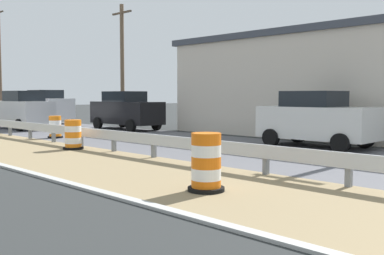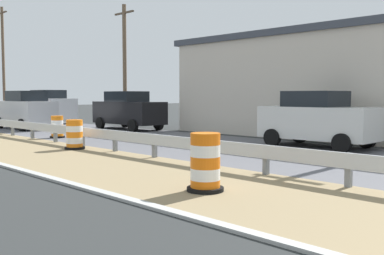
{
  "view_description": "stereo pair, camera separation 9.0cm",
  "coord_description": "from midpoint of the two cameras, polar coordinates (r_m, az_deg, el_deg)",
  "views": [
    {
      "loc": [
        -6.05,
        1.39,
        1.87
      ],
      "look_at": [
        1.5,
        8.99,
        1.1
      ],
      "focal_mm": 42.33,
      "sensor_mm": 36.0,
      "label": 1
    },
    {
      "loc": [
        -5.98,
        1.33,
        1.87
      ],
      "look_at": [
        1.5,
        8.99,
        1.1
      ],
      "focal_mm": 42.33,
      "sensor_mm": 36.0,
      "label": 2
    }
  ],
  "objects": [
    {
      "name": "traffic_barrel_far",
      "position": [
        20.6,
        -16.5,
        -0.06
      ],
      "size": [
        0.65,
        0.65,
        0.97
      ],
      "color": "orange",
      "rests_on": "ground"
    },
    {
      "name": "car_lead_far_lane",
      "position": [
        26.64,
        -20.16,
        2.09
      ],
      "size": [
        1.95,
        4.39,
        2.1
      ],
      "rotation": [
        0.0,
        0.0,
        1.58
      ],
      "color": "silver",
      "rests_on": "ground"
    },
    {
      "name": "car_mid_far_lane",
      "position": [
        24.89,
        -7.92,
        2.15
      ],
      "size": [
        1.97,
        4.52,
        2.07
      ],
      "rotation": [
        0.0,
        0.0,
        -1.56
      ],
      "color": "black",
      "rests_on": "ground"
    },
    {
      "name": "traffic_barrel_mid",
      "position": [
        16.13,
        -14.43,
        -1.04
      ],
      "size": [
        0.7,
        0.7,
        1.02
      ],
      "color": "orange",
      "rests_on": "ground"
    },
    {
      "name": "roadside_shop_near",
      "position": [
        22.12,
        16.85,
        5.24
      ],
      "size": [
        6.46,
        14.23,
        4.72
      ],
      "color": "beige",
      "rests_on": "ground"
    },
    {
      "name": "traffic_barrel_close",
      "position": [
        8.81,
        1.98,
        -4.72
      ],
      "size": [
        0.72,
        0.72,
        1.14
      ],
      "color": "orange",
      "rests_on": "ground"
    },
    {
      "name": "utility_pole_mid",
      "position": [
        27.78,
        -8.39,
        8.03
      ],
      "size": [
        0.24,
        1.8,
        7.28
      ],
      "color": "brown",
      "rests_on": "ground"
    },
    {
      "name": "utility_pole_far",
      "position": [
        42.4,
        -22.62,
        7.82
      ],
      "size": [
        0.24,
        1.8,
        9.37
      ],
      "color": "brown",
      "rests_on": "ground"
    },
    {
      "name": "car_distant_c",
      "position": [
        31.94,
        -17.42,
        2.54
      ],
      "size": [
        2.2,
        4.43,
        2.21
      ],
      "rotation": [
        0.0,
        0.0,
        -1.61
      ],
      "color": "silver",
      "rests_on": "ground"
    },
    {
      "name": "car_trailing_near_lane",
      "position": [
        16.8,
        15.78,
        1.01
      ],
      "size": [
        2.1,
        4.11,
        2.02
      ],
      "rotation": [
        0.0,
        0.0,
        -1.56
      ],
      "color": "silver",
      "rests_on": "ground"
    }
  ]
}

